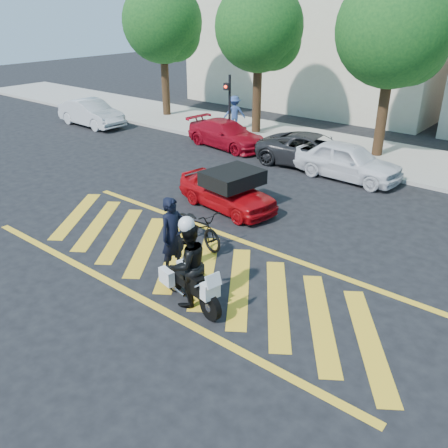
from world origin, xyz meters
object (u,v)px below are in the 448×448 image
Objects in this scene: parked_mid_left at (314,151)px; red_convertible at (227,190)px; police_motorcycle at (189,284)px; officer_moto at (188,265)px; officer_bike at (173,236)px; bicycle at (198,226)px; parked_left at (226,134)px; parked_far_left at (91,113)px; parked_mid_right at (348,161)px.

red_convertible is at bearing 173.42° from parked_mid_left.
officer_moto is (-0.01, -0.01, 0.49)m from police_motorcycle.
bicycle is at bearing 25.56° from officer_bike.
red_convertible is (-1.52, 4.02, -0.38)m from officer_bike.
red_convertible reaches higher than parked_left.
red_convertible is at bearing -107.22° from parked_far_left.
officer_moto reaches higher than red_convertible.
parked_mid_right is at bearing 107.96° from police_motorcycle.
police_motorcycle is at bearing -116.54° from officer_bike.
parked_mid_left is at bearing 8.06° from red_convertible.
officer_bike is at bearing -141.12° from parked_left.
officer_bike reaches higher than parked_left.
parked_far_left is (-14.51, 8.31, -0.30)m from officer_bike.
red_convertible is at bearing 162.77° from parked_mid_right.
officer_moto reaches higher than parked_mid_left.
parked_left is at bearing 87.12° from parked_mid_right.
officer_moto reaches higher than parked_left.
parked_left is (-7.36, 10.51, -0.38)m from officer_moto.
parked_mid_left is at bearing -82.81° from parked_far_left.
red_convertible is at bearing -137.95° from officer_moto.
bicycle is 7.72m from parked_mid_right.
police_motorcycle is 0.49× the size of parked_left.
parked_mid_right is at bearing -162.12° from officer_moto.
officer_bike reaches higher than parked_mid_right.
parked_mid_left reaches higher than parked_left.
police_motorcycle is at bearing -172.63° from parked_mid_right.
parked_far_left is at bearing -107.83° from officer_moto.
parked_mid_right is (1.77, 5.19, 0.08)m from red_convertible.
parked_mid_left is (-0.92, 8.17, 0.12)m from bicycle.
parked_far_left is 1.01× the size of parked_left.
officer_moto is (1.81, -2.33, 0.46)m from bicycle.
red_convertible is 0.89× the size of parked_mid_right.
red_convertible is 5.48m from parked_mid_right.
parked_left reaches higher than police_motorcycle.
parked_mid_right is at bearing -112.31° from parked_mid_left.
officer_moto is at bearing -138.30° from parked_left.
parked_mid_right reaches higher than parked_left.
parked_mid_right is (6.37, -0.50, 0.09)m from parked_left.
parked_far_left is at bearing 162.21° from police_motorcycle.
parked_far_left is at bearing 106.15° from parked_left.
parked_left is 1.02× the size of parked_mid_right.
officer_bike is 0.55× the size of red_convertible.
parked_left is (-4.60, 5.69, -0.01)m from red_convertible.
parked_mid_left is (-1.48, 9.71, -0.35)m from officer_bike.
police_motorcycle is 12.83m from parked_left.
police_motorcycle is 5.56m from red_convertible.
officer_moto is 12.84m from parked_left.
officer_moto is 0.54× the size of red_convertible.
police_motorcycle is at bearing -138.23° from parked_left.
officer_bike is 0.42× the size of parked_mid_left.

